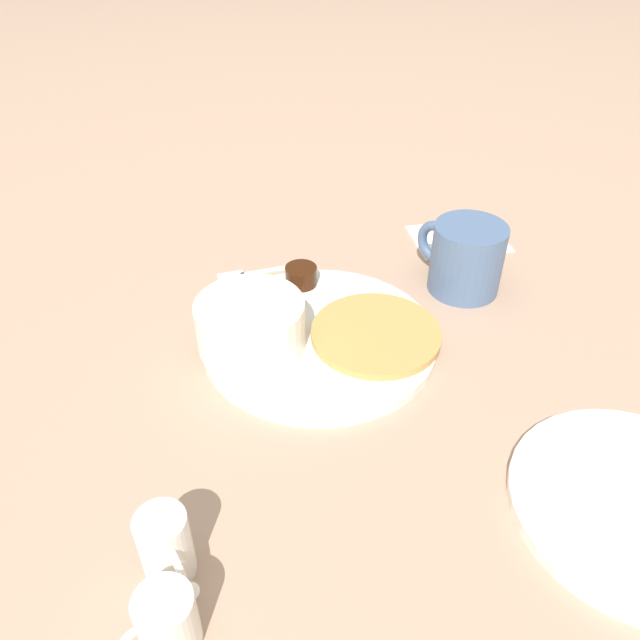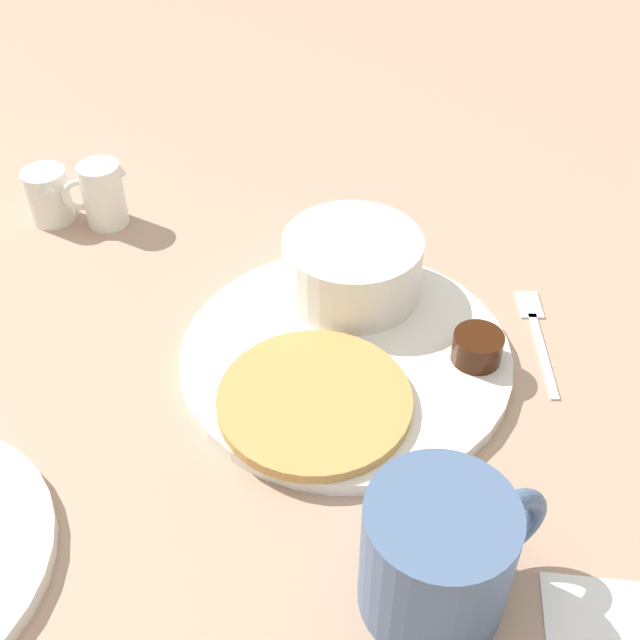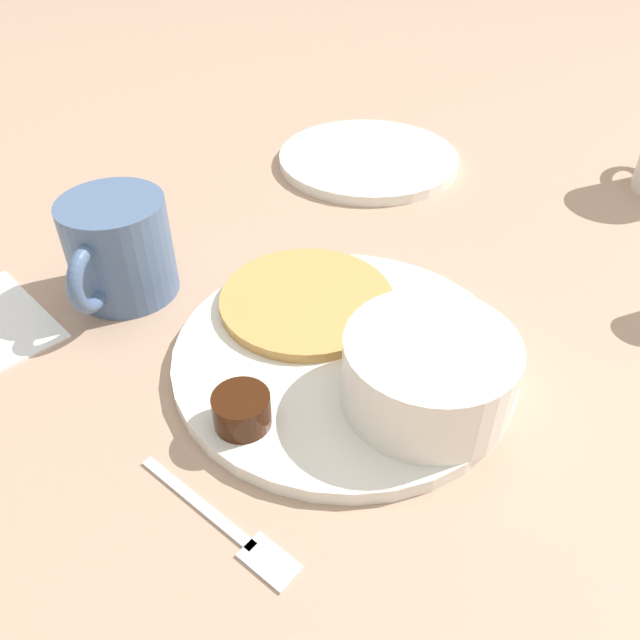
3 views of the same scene
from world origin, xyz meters
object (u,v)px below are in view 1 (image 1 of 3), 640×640
Objects in this scene: bowl at (251,323)px; creamer_pitcher_far at (167,621)px; creamer_pitcher_near at (166,546)px; coffee_mug at (465,258)px; plate at (319,338)px; fork at (254,272)px.

creamer_pitcher_far is (-0.04, -0.32, -0.01)m from bowl.
creamer_pitcher_far is at bearing -80.27° from creamer_pitcher_near.
creamer_pitcher_near is at bearing -128.32° from coffee_mug.
creamer_pitcher_near is at bearing -100.03° from bowl.
creamer_pitcher_far is (0.01, -0.05, -0.01)m from creamer_pitcher_near.
plate is 4.01× the size of creamer_pitcher_near.
creamer_pitcher_near is 1.19× the size of creamer_pitcher_far.
coffee_mug is 0.49m from creamer_pitcher_near.
fork is (0.03, 0.48, -0.03)m from creamer_pitcher_far.
coffee_mug is 1.90× the size of creamer_pitcher_far.
coffee_mug is (0.18, 0.11, 0.04)m from plate.
bowl is 0.16m from fork.
bowl is 1.79× the size of creamer_pitcher_near.
bowl is at bearing 83.35° from creamer_pitcher_far.
coffee_mug is at bearing 56.18° from creamer_pitcher_far.
bowl is 0.27m from creamer_pitcher_near.
bowl is 0.92× the size of fork.
creamer_pitcher_near is 0.43m from fork.
creamer_pitcher_near is at bearing -113.57° from plate.
fork is (0.04, 0.42, -0.03)m from creamer_pitcher_near.
plate is 2.51× the size of coffee_mug.
bowl is 0.28m from coffee_mug.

